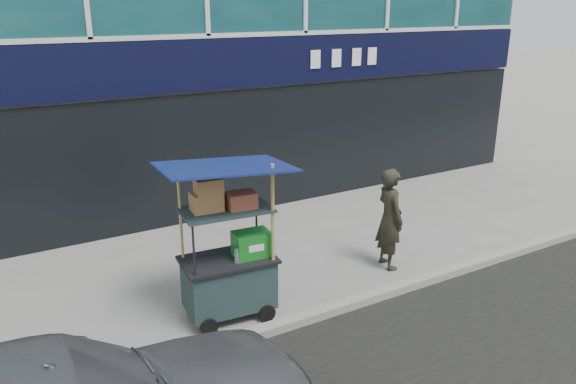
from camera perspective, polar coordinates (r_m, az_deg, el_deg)
ground at (r=7.89m, az=4.19°, el=-11.40°), size 80.00×80.00×0.00m
curb at (r=7.72m, az=5.05°, el=-11.64°), size 80.00×0.18×0.12m
vendor_cart at (r=7.33m, az=-5.96°, el=-7.26°), size 1.68×1.26×2.15m
vendor_man at (r=8.77m, az=10.29°, el=-2.67°), size 0.48×0.64×1.60m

